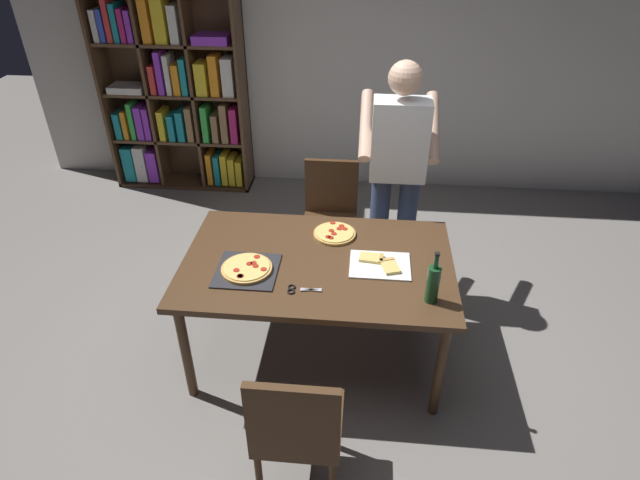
{
  "coord_description": "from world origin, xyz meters",
  "views": [
    {
      "loc": [
        0.26,
        -2.55,
        2.6
      ],
      "look_at": [
        0.0,
        0.15,
        0.8
      ],
      "focal_mm": 29.27,
      "sensor_mm": 36.0,
      "label": 1
    }
  ],
  "objects_px": {
    "person_serving_pizza": "(397,170)",
    "kitchen_scissors": "(298,289)",
    "chair_far_side": "(330,211)",
    "second_pizza_plain": "(335,233)",
    "pepperoni_pizza_on_tray": "(247,269)",
    "wine_bottle": "(433,283)",
    "dining_table": "(318,270)",
    "bookshelf": "(175,96)",
    "chair_near_camera": "(297,426)"
  },
  "relations": [
    {
      "from": "chair_near_camera",
      "to": "person_serving_pizza",
      "type": "bearing_deg",
      "value": 75.06
    },
    {
      "from": "dining_table",
      "to": "pepperoni_pizza_on_tray",
      "type": "distance_m",
      "value": 0.44
    },
    {
      "from": "kitchen_scissors",
      "to": "second_pizza_plain",
      "type": "height_order",
      "value": "second_pizza_plain"
    },
    {
      "from": "chair_far_side",
      "to": "pepperoni_pizza_on_tray",
      "type": "height_order",
      "value": "chair_far_side"
    },
    {
      "from": "bookshelf",
      "to": "wine_bottle",
      "type": "height_order",
      "value": "bookshelf"
    },
    {
      "from": "pepperoni_pizza_on_tray",
      "to": "second_pizza_plain",
      "type": "relative_size",
      "value": 1.31
    },
    {
      "from": "chair_near_camera",
      "to": "dining_table",
      "type": "bearing_deg",
      "value": 90.0
    },
    {
      "from": "dining_table",
      "to": "chair_far_side",
      "type": "xyz_separation_m",
      "value": [
        0.0,
        1.01,
        -0.17
      ]
    },
    {
      "from": "chair_near_camera",
      "to": "bookshelf",
      "type": "distance_m",
      "value": 3.79
    },
    {
      "from": "chair_far_side",
      "to": "person_serving_pizza",
      "type": "xyz_separation_m",
      "value": [
        0.48,
        -0.22,
        0.49
      ]
    },
    {
      "from": "person_serving_pizza",
      "to": "wine_bottle",
      "type": "relative_size",
      "value": 5.54
    },
    {
      "from": "pepperoni_pizza_on_tray",
      "to": "person_serving_pizza",
      "type": "bearing_deg",
      "value": 46.66
    },
    {
      "from": "dining_table",
      "to": "bookshelf",
      "type": "xyz_separation_m",
      "value": [
        -1.65,
        2.37,
        0.26
      ]
    },
    {
      "from": "bookshelf",
      "to": "wine_bottle",
      "type": "bearing_deg",
      "value": -49.43
    },
    {
      "from": "chair_far_side",
      "to": "wine_bottle",
      "type": "xyz_separation_m",
      "value": [
        0.65,
        -1.32,
        0.36
      ]
    },
    {
      "from": "dining_table",
      "to": "second_pizza_plain",
      "type": "relative_size",
      "value": 5.95
    },
    {
      "from": "chair_near_camera",
      "to": "person_serving_pizza",
      "type": "distance_m",
      "value": 1.93
    },
    {
      "from": "chair_near_camera",
      "to": "wine_bottle",
      "type": "height_order",
      "value": "wine_bottle"
    },
    {
      "from": "second_pizza_plain",
      "to": "wine_bottle",
      "type": "bearing_deg",
      "value": -46.91
    },
    {
      "from": "wine_bottle",
      "to": "chair_far_side",
      "type": "bearing_deg",
      "value": 116.16
    },
    {
      "from": "dining_table",
      "to": "kitchen_scissors",
      "type": "xyz_separation_m",
      "value": [
        -0.08,
        -0.29,
        0.07
      ]
    },
    {
      "from": "chair_near_camera",
      "to": "pepperoni_pizza_on_tray",
      "type": "relative_size",
      "value": 2.5
    },
    {
      "from": "dining_table",
      "to": "bookshelf",
      "type": "distance_m",
      "value": 2.9
    },
    {
      "from": "person_serving_pizza",
      "to": "second_pizza_plain",
      "type": "bearing_deg",
      "value": -128.78
    },
    {
      "from": "wine_bottle",
      "to": "second_pizza_plain",
      "type": "height_order",
      "value": "wine_bottle"
    },
    {
      "from": "person_serving_pizza",
      "to": "chair_near_camera",
      "type": "bearing_deg",
      "value": -104.94
    },
    {
      "from": "dining_table",
      "to": "person_serving_pizza",
      "type": "distance_m",
      "value": 0.98
    },
    {
      "from": "dining_table",
      "to": "chair_near_camera",
      "type": "xyz_separation_m",
      "value": [
        -0.0,
        -1.01,
        -0.17
      ]
    },
    {
      "from": "chair_far_side",
      "to": "bookshelf",
      "type": "bearing_deg",
      "value": 140.46
    },
    {
      "from": "pepperoni_pizza_on_tray",
      "to": "wine_bottle",
      "type": "relative_size",
      "value": 1.14
    },
    {
      "from": "person_serving_pizza",
      "to": "kitchen_scissors",
      "type": "xyz_separation_m",
      "value": [
        -0.56,
        -1.08,
        -0.24
      ]
    },
    {
      "from": "bookshelf",
      "to": "second_pizza_plain",
      "type": "bearing_deg",
      "value": -50.21
    },
    {
      "from": "kitchen_scissors",
      "to": "dining_table",
      "type": "bearing_deg",
      "value": 74.87
    },
    {
      "from": "wine_bottle",
      "to": "second_pizza_plain",
      "type": "xyz_separation_m",
      "value": [
        -0.57,
        0.61,
        -0.11
      ]
    },
    {
      "from": "chair_near_camera",
      "to": "chair_far_side",
      "type": "height_order",
      "value": "same"
    },
    {
      "from": "chair_far_side",
      "to": "bookshelf",
      "type": "height_order",
      "value": "bookshelf"
    },
    {
      "from": "dining_table",
      "to": "second_pizza_plain",
      "type": "distance_m",
      "value": 0.32
    },
    {
      "from": "dining_table",
      "to": "second_pizza_plain",
      "type": "bearing_deg",
      "value": 74.45
    },
    {
      "from": "chair_far_side",
      "to": "dining_table",
      "type": "bearing_deg",
      "value": -90.0
    },
    {
      "from": "bookshelf",
      "to": "pepperoni_pizza_on_tray",
      "type": "height_order",
      "value": "bookshelf"
    },
    {
      "from": "chair_near_camera",
      "to": "chair_far_side",
      "type": "xyz_separation_m",
      "value": [
        0.0,
        2.02,
        0.0
      ]
    },
    {
      "from": "dining_table",
      "to": "kitchen_scissors",
      "type": "bearing_deg",
      "value": -105.13
    },
    {
      "from": "wine_bottle",
      "to": "pepperoni_pizza_on_tray",
      "type": "bearing_deg",
      "value": 171.02
    },
    {
      "from": "chair_near_camera",
      "to": "second_pizza_plain",
      "type": "height_order",
      "value": "chair_near_camera"
    },
    {
      "from": "pepperoni_pizza_on_tray",
      "to": "kitchen_scissors",
      "type": "relative_size",
      "value": 1.86
    },
    {
      "from": "pepperoni_pizza_on_tray",
      "to": "kitchen_scissors",
      "type": "xyz_separation_m",
      "value": [
        0.32,
        -0.15,
        -0.01
      ]
    },
    {
      "from": "bookshelf",
      "to": "wine_bottle",
      "type": "relative_size",
      "value": 6.17
    },
    {
      "from": "chair_far_side",
      "to": "second_pizza_plain",
      "type": "bearing_deg",
      "value": -83.48
    },
    {
      "from": "pepperoni_pizza_on_tray",
      "to": "wine_bottle",
      "type": "xyz_separation_m",
      "value": [
        1.05,
        -0.17,
        0.1
      ]
    },
    {
      "from": "person_serving_pizza",
      "to": "pepperoni_pizza_on_tray",
      "type": "relative_size",
      "value": 4.85
    }
  ]
}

